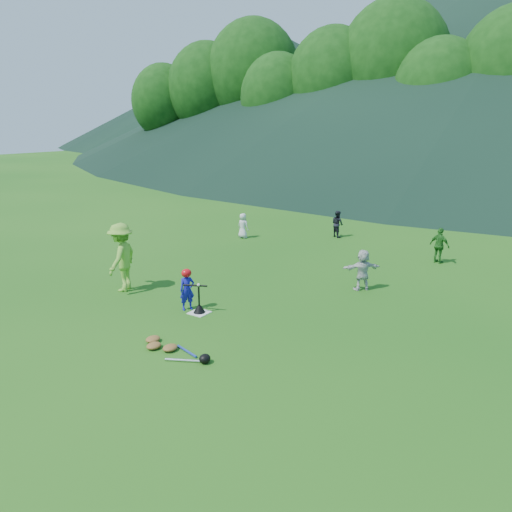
{
  "coord_description": "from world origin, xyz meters",
  "views": [
    {
      "loc": [
        7.65,
        -8.76,
        4.64
      ],
      "look_at": [
        0.0,
        2.5,
        0.9
      ],
      "focal_mm": 35.0,
      "sensor_mm": 36.0,
      "label": 1
    }
  ],
  "objects_px": {
    "fielder_a": "(243,226)",
    "batting_tee": "(199,308)",
    "home_plate": "(199,313)",
    "equipment_pile": "(170,348)",
    "fielder_b": "(337,224)",
    "fielder_c": "(440,246)",
    "batter_child": "(187,290)",
    "adult_coach": "(122,257)",
    "fielder_d": "(363,270)"
  },
  "relations": [
    {
      "from": "home_plate",
      "to": "fielder_c",
      "type": "xyz_separation_m",
      "value": [
        3.68,
        7.92,
        0.59
      ]
    },
    {
      "from": "batter_child",
      "to": "batting_tee",
      "type": "height_order",
      "value": "batter_child"
    },
    {
      "from": "batter_child",
      "to": "adult_coach",
      "type": "height_order",
      "value": "adult_coach"
    },
    {
      "from": "fielder_c",
      "to": "fielder_d",
      "type": "height_order",
      "value": "fielder_c"
    },
    {
      "from": "fielder_b",
      "to": "equipment_pile",
      "type": "xyz_separation_m",
      "value": [
        1.62,
        -11.46,
        -0.47
      ]
    },
    {
      "from": "home_plate",
      "to": "fielder_a",
      "type": "relative_size",
      "value": 0.45
    },
    {
      "from": "batting_tee",
      "to": "fielder_c",
      "type": "bearing_deg",
      "value": 65.05
    },
    {
      "from": "fielder_d",
      "to": "adult_coach",
      "type": "bearing_deg",
      "value": -10.29
    },
    {
      "from": "fielder_b",
      "to": "batting_tee",
      "type": "distance_m",
      "value": 9.56
    },
    {
      "from": "fielder_b",
      "to": "fielder_d",
      "type": "relative_size",
      "value": 0.92
    },
    {
      "from": "adult_coach",
      "to": "batting_tee",
      "type": "distance_m",
      "value": 3.01
    },
    {
      "from": "batter_child",
      "to": "fielder_c",
      "type": "xyz_separation_m",
      "value": [
        4.09,
        7.89,
        0.08
      ]
    },
    {
      "from": "batter_child",
      "to": "fielder_d",
      "type": "relative_size",
      "value": 0.89
    },
    {
      "from": "fielder_a",
      "to": "equipment_pile",
      "type": "xyz_separation_m",
      "value": [
        4.69,
        -9.16,
        -0.44
      ]
    },
    {
      "from": "equipment_pile",
      "to": "batting_tee",
      "type": "bearing_deg",
      "value": 113.67
    },
    {
      "from": "adult_coach",
      "to": "batting_tee",
      "type": "bearing_deg",
      "value": 64.74
    },
    {
      "from": "home_plate",
      "to": "adult_coach",
      "type": "relative_size",
      "value": 0.24
    },
    {
      "from": "adult_coach",
      "to": "equipment_pile",
      "type": "distance_m",
      "value": 4.38
    },
    {
      "from": "batting_tee",
      "to": "equipment_pile",
      "type": "xyz_separation_m",
      "value": [
        0.85,
        -1.94,
        -0.06
      ]
    },
    {
      "from": "adult_coach",
      "to": "fielder_a",
      "type": "distance_m",
      "value": 7.15
    },
    {
      "from": "home_plate",
      "to": "fielder_a",
      "type": "xyz_separation_m",
      "value": [
        -3.84,
        7.21,
        0.49
      ]
    },
    {
      "from": "adult_coach",
      "to": "equipment_pile",
      "type": "xyz_separation_m",
      "value": [
        3.75,
        -2.08,
        -0.89
      ]
    },
    {
      "from": "fielder_a",
      "to": "fielder_d",
      "type": "xyz_separation_m",
      "value": [
        6.47,
        -3.3,
        0.08
      ]
    },
    {
      "from": "fielder_d",
      "to": "batting_tee",
      "type": "xyz_separation_m",
      "value": [
        -2.64,
        -3.92,
        -0.46
      ]
    },
    {
      "from": "adult_coach",
      "to": "fielder_c",
      "type": "relative_size",
      "value": 1.6
    },
    {
      "from": "batting_tee",
      "to": "equipment_pile",
      "type": "relative_size",
      "value": 0.38
    },
    {
      "from": "fielder_c",
      "to": "fielder_d",
      "type": "distance_m",
      "value": 4.14
    },
    {
      "from": "fielder_a",
      "to": "fielder_c",
      "type": "height_order",
      "value": "fielder_c"
    },
    {
      "from": "adult_coach",
      "to": "fielder_b",
      "type": "xyz_separation_m",
      "value": [
        2.12,
        9.38,
        -0.42
      ]
    },
    {
      "from": "adult_coach",
      "to": "home_plate",
      "type": "bearing_deg",
      "value": 64.74
    },
    {
      "from": "fielder_b",
      "to": "adult_coach",
      "type": "bearing_deg",
      "value": 103.27
    },
    {
      "from": "fielder_b",
      "to": "batting_tee",
      "type": "xyz_separation_m",
      "value": [
        0.77,
        -9.52,
        -0.41
      ]
    },
    {
      "from": "batter_child",
      "to": "adult_coach",
      "type": "xyz_separation_m",
      "value": [
        -2.48,
        0.11,
        0.44
      ]
    },
    {
      "from": "fielder_a",
      "to": "equipment_pile",
      "type": "bearing_deg",
      "value": 120.05
    },
    {
      "from": "equipment_pile",
      "to": "fielder_a",
      "type": "bearing_deg",
      "value": 117.11
    },
    {
      "from": "fielder_d",
      "to": "fielder_c",
      "type": "bearing_deg",
      "value": -149.33
    },
    {
      "from": "fielder_d",
      "to": "batting_tee",
      "type": "height_order",
      "value": "fielder_d"
    },
    {
      "from": "adult_coach",
      "to": "fielder_d",
      "type": "distance_m",
      "value": 6.71
    },
    {
      "from": "home_plate",
      "to": "fielder_a",
      "type": "height_order",
      "value": "fielder_a"
    },
    {
      "from": "equipment_pile",
      "to": "fielder_b",
      "type": "bearing_deg",
      "value": 98.05
    },
    {
      "from": "fielder_b",
      "to": "equipment_pile",
      "type": "distance_m",
      "value": 11.59
    },
    {
      "from": "batter_child",
      "to": "batting_tee",
      "type": "relative_size",
      "value": 1.53
    },
    {
      "from": "fielder_b",
      "to": "fielder_c",
      "type": "height_order",
      "value": "fielder_c"
    },
    {
      "from": "fielder_d",
      "to": "batting_tee",
      "type": "bearing_deg",
      "value": 11.42
    },
    {
      "from": "fielder_a",
      "to": "home_plate",
      "type": "bearing_deg",
      "value": 120.95
    },
    {
      "from": "home_plate",
      "to": "batting_tee",
      "type": "xyz_separation_m",
      "value": [
        0.0,
        0.0,
        0.12
      ]
    },
    {
      "from": "fielder_c",
      "to": "adult_coach",
      "type": "bearing_deg",
      "value": 66.89
    },
    {
      "from": "adult_coach",
      "to": "fielder_a",
      "type": "height_order",
      "value": "adult_coach"
    },
    {
      "from": "batting_tee",
      "to": "batter_child",
      "type": "bearing_deg",
      "value": 176.12
    },
    {
      "from": "fielder_a",
      "to": "batting_tee",
      "type": "distance_m",
      "value": 8.18
    }
  ]
}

